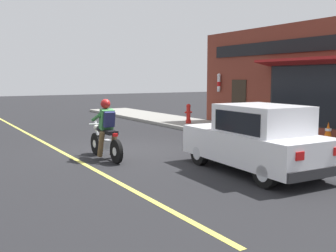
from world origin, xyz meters
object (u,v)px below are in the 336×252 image
car_hatchback (256,139)px  fire_hydrant (188,114)px  traffic_cone (328,131)px  motorcycle_with_rider (106,134)px

car_hatchback → fire_hydrant: 8.76m
traffic_cone → fire_hydrant: (-1.20, 6.38, 0.14)m
motorcycle_with_rider → fire_hydrant: (5.98, 4.76, -0.11)m
motorcycle_with_rider → car_hatchback: 4.00m
motorcycle_with_rider → traffic_cone: motorcycle_with_rider is taller
motorcycle_with_rider → traffic_cone: size_ratio=3.37×
fire_hydrant → motorcycle_with_rider: bearing=-141.5°
traffic_cone → fire_hydrant: bearing=100.6°
traffic_cone → car_hatchback: bearing=-161.6°
car_hatchback → traffic_cone: 5.08m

